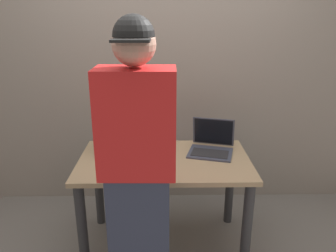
{
  "coord_description": "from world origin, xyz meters",
  "views": [
    {
      "loc": [
        -0.01,
        -2.17,
        1.73
      ],
      "look_at": [
        0.03,
        0.0,
        0.99
      ],
      "focal_mm": 35.38,
      "sensor_mm": 36.0,
      "label": 1
    }
  ],
  "objects": [
    {
      "name": "ground_plane",
      "position": [
        0.0,
        0.0,
        0.0
      ],
      "size": [
        8.0,
        8.0,
        0.0
      ],
      "primitive_type": "plane",
      "color": "slate",
      "rests_on": "ground"
    },
    {
      "name": "desk",
      "position": [
        0.0,
        0.0,
        0.6
      ],
      "size": [
        1.23,
        0.71,
        0.74
      ],
      "color": "#9E8460",
      "rests_on": "ground"
    },
    {
      "name": "laptop",
      "position": [
        0.36,
        0.14,
        0.79
      ],
      "size": [
        0.39,
        0.37,
        0.24
      ],
      "color": "#383D4C",
      "rests_on": "desk"
    },
    {
      "name": "beer_bottle_green",
      "position": [
        -0.42,
        0.13,
        0.86
      ],
      "size": [
        0.07,
        0.07,
        0.34
      ],
      "color": "brown",
      "rests_on": "desk"
    },
    {
      "name": "beer_bottle_brown",
      "position": [
        -0.38,
        0.05,
        0.84
      ],
      "size": [
        0.07,
        0.07,
        0.28
      ],
      "color": "#472B14",
      "rests_on": "desk"
    },
    {
      "name": "beer_bottle_amber",
      "position": [
        -0.5,
        0.19,
        0.85
      ],
      "size": [
        0.06,
        0.06,
        0.3
      ],
      "color": "#333333",
      "rests_on": "desk"
    },
    {
      "name": "person_figure",
      "position": [
        -0.14,
        -0.59,
        0.89
      ],
      "size": [
        0.4,
        0.29,
        1.73
      ],
      "color": "#2D3347",
      "rests_on": "ground"
    },
    {
      "name": "coffee_mug",
      "position": [
        -0.29,
        -0.11,
        0.78
      ],
      "size": [
        0.12,
        0.09,
        0.09
      ],
      "color": "white",
      "rests_on": "desk"
    },
    {
      "name": "back_wall",
      "position": [
        0.0,
        0.78,
        1.3
      ],
      "size": [
        6.0,
        0.1,
        2.6
      ],
      "primitive_type": "cube",
      "color": "gray",
      "rests_on": "ground"
    }
  ]
}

